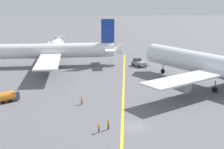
{
  "coord_description": "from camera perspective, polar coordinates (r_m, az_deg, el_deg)",
  "views": [
    {
      "loc": [
        -7.42,
        -52.5,
        23.22
      ],
      "look_at": [
        -2.56,
        22.48,
        4.0
      ],
      "focal_mm": 50.38,
      "sensor_mm": 36.0,
      "label": 1
    }
  ],
  "objects": [
    {
      "name": "ground_plane",
      "position": [
        57.88,
        4.03,
        -9.34
      ],
      "size": [
        600.0,
        600.0,
        0.0
      ],
      "primitive_type": "plane",
      "color": "slate"
    },
    {
      "name": "taxiway_stripe",
      "position": [
        66.97,
        2.0,
        -5.94
      ],
      "size": [
        13.59,
        119.34,
        0.01
      ],
      "primitive_type": "cube",
      "rotation": [
        0.0,
        0.0,
        -0.11
      ],
      "color": "yellow",
      "rests_on": "ground"
    },
    {
      "name": "airliner_at_gate_left",
      "position": [
        106.62,
        -11.81,
        4.15
      ],
      "size": [
        51.3,
        49.83,
        15.32
      ],
      "color": "white",
      "rests_on": "ground"
    },
    {
      "name": "airliner_being_pushed",
      "position": [
        83.73,
        18.25,
        1.37
      ],
      "size": [
        44.21,
        45.33,
        16.34
      ],
      "color": "white",
      "rests_on": "ground"
    },
    {
      "name": "pushback_tug",
      "position": [
        104.9,
        4.9,
        2.17
      ],
      "size": [
        5.15,
        8.2,
        2.81
      ],
      "color": "gray",
      "rests_on": "ground"
    },
    {
      "name": "gse_fuel_bowser_stubby",
      "position": [
        73.43,
        -18.38,
        -3.75
      ],
      "size": [
        5.08,
        4.37,
        2.4
      ],
      "color": "orange",
      "rests_on": "ground"
    },
    {
      "name": "ground_crew_marshaller_foreground",
      "position": [
        68.68,
        -5.53,
        -4.7
      ],
      "size": [
        0.36,
        0.49,
        1.69
      ],
      "color": "#2D3351",
      "rests_on": "ground"
    },
    {
      "name": "ground_crew_ramp_agent_by_cones",
      "position": [
        56.16,
        -0.68,
        -9.05
      ],
      "size": [
        0.36,
        0.5,
        1.76
      ],
      "color": "black",
      "rests_on": "ground"
    },
    {
      "name": "ground_crew_wing_walker_right",
      "position": [
        55.06,
        -2.4,
        -9.64
      ],
      "size": [
        0.36,
        0.36,
        1.62
      ],
      "color": "#4C4C51",
      "rests_on": "ground"
    },
    {
      "name": "jet_bridge",
      "position": [
        131.88,
        -10.0,
        5.7
      ],
      "size": [
        5.02,
        17.8,
        5.65
      ],
      "color": "#B7B7BC",
      "rests_on": "ground"
    }
  ]
}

